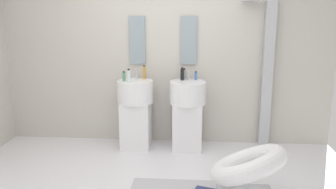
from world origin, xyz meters
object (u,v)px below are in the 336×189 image
(pedestal_sink_right, at_px, (187,112))
(soap_bottle_grey, at_px, (184,74))
(pedestal_sink_left, at_px, (136,111))
(soap_bottle_amber, at_px, (144,72))
(soap_bottle_clear, at_px, (129,76))
(soap_bottle_blue, at_px, (196,76))
(soap_bottle_green, at_px, (124,76))
(lounge_chair, at_px, (248,169))
(soap_bottle_black, at_px, (182,74))
(shower_column, at_px, (267,71))

(pedestal_sink_right, bearing_deg, soap_bottle_grey, 109.01)
(pedestal_sink_left, relative_size, soap_bottle_amber, 5.36)
(soap_bottle_clear, bearing_deg, soap_bottle_blue, 15.63)
(pedestal_sink_right, bearing_deg, soap_bottle_green, -178.47)
(lounge_chair, xyz_separation_m, soap_bottle_blue, (-0.52, 1.52, 0.66))
(lounge_chair, xyz_separation_m, soap_bottle_amber, (-1.25, 1.54, 0.70))
(pedestal_sink_right, height_order, soap_bottle_black, soap_bottle_black)
(lounge_chair, bearing_deg, soap_bottle_grey, 113.79)
(pedestal_sink_left, bearing_deg, pedestal_sink_right, 0.00)
(pedestal_sink_left, xyz_separation_m, soap_bottle_green, (-0.15, -0.02, 0.49))
(pedestal_sink_left, distance_m, soap_bottle_grey, 0.85)
(shower_column, relative_size, soap_bottle_black, 11.42)
(lounge_chair, distance_m, soap_bottle_green, 2.14)
(shower_column, height_order, lounge_chair, shower_column)
(lounge_chair, bearing_deg, soap_bottle_amber, 128.97)
(pedestal_sink_right, distance_m, lounge_chair, 1.54)
(soap_bottle_grey, bearing_deg, pedestal_sink_right, -70.99)
(soap_bottle_amber, height_order, soap_bottle_clear, soap_bottle_amber)
(shower_column, distance_m, lounge_chair, 1.82)
(soap_bottle_black, bearing_deg, lounge_chair, -64.56)
(shower_column, height_order, soap_bottle_green, shower_column)
(soap_bottle_green, height_order, soap_bottle_black, soap_bottle_black)
(soap_bottle_blue, relative_size, soap_bottle_grey, 0.80)
(pedestal_sink_right, xyz_separation_m, soap_bottle_amber, (-0.62, 0.15, 0.52))
(soap_bottle_green, bearing_deg, pedestal_sink_right, 1.53)
(pedestal_sink_right, distance_m, soap_bottle_amber, 0.82)
(shower_column, relative_size, soap_bottle_grey, 13.11)
(pedestal_sink_left, bearing_deg, soap_bottle_amber, 54.29)
(soap_bottle_amber, bearing_deg, shower_column, 1.93)
(lounge_chair, relative_size, soap_bottle_grey, 6.80)
(soap_bottle_amber, height_order, soap_bottle_grey, soap_bottle_amber)
(soap_bottle_green, relative_size, soap_bottle_black, 0.76)
(soap_bottle_blue, relative_size, soap_bottle_clear, 0.68)
(lounge_chair, relative_size, soap_bottle_amber, 5.39)
(pedestal_sink_left, relative_size, lounge_chair, 0.99)
(pedestal_sink_right, bearing_deg, lounge_chair, -65.68)
(soap_bottle_green, bearing_deg, soap_bottle_grey, 12.64)
(lounge_chair, relative_size, soap_bottle_clear, 5.75)
(soap_bottle_green, xyz_separation_m, soap_bottle_blue, (0.98, 0.15, -0.01))
(soap_bottle_blue, bearing_deg, pedestal_sink_left, -171.30)
(pedestal_sink_right, height_order, soap_bottle_amber, soap_bottle_amber)
(pedestal_sink_left, distance_m, shower_column, 1.90)
(shower_column, bearing_deg, soap_bottle_black, -174.91)
(soap_bottle_green, xyz_separation_m, soap_bottle_grey, (0.82, 0.18, 0.01))
(soap_bottle_blue, height_order, soap_bottle_amber, soap_bottle_amber)
(lounge_chair, distance_m, soap_bottle_black, 1.79)
(shower_column, bearing_deg, pedestal_sink_right, -169.21)
(pedestal_sink_right, bearing_deg, soap_bottle_blue, 49.91)
(soap_bottle_blue, bearing_deg, soap_bottle_amber, 178.27)
(pedestal_sink_left, relative_size, soap_bottle_blue, 8.43)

